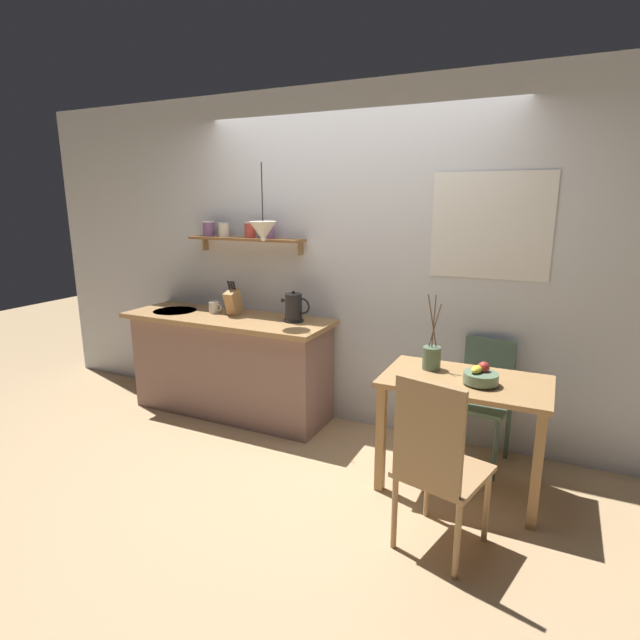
# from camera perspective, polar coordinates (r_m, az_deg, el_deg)

# --- Properties ---
(ground_plane) EXTENTS (14.00, 14.00, 0.00)m
(ground_plane) POSITION_cam_1_polar(r_m,az_deg,el_deg) (3.90, -0.27, -14.65)
(ground_plane) COLOR tan
(back_wall) EXTENTS (6.80, 0.11, 2.70)m
(back_wall) POSITION_cam_1_polar(r_m,az_deg,el_deg) (3.99, 6.47, 6.39)
(back_wall) COLOR silver
(back_wall) RESTS_ON ground_plane
(kitchen_counter) EXTENTS (1.83, 0.63, 0.88)m
(kitchen_counter) POSITION_cam_1_polar(r_m,az_deg,el_deg) (4.46, -10.16, -4.96)
(kitchen_counter) COLOR gray
(kitchen_counter) RESTS_ON ground_plane
(wall_shelf) EXTENTS (1.07, 0.20, 0.28)m
(wall_shelf) POSITION_cam_1_polar(r_m,az_deg,el_deg) (4.36, -8.92, 9.63)
(wall_shelf) COLOR brown
(dining_table) EXTENTS (1.02, 0.62, 0.75)m
(dining_table) POSITION_cam_1_polar(r_m,az_deg,el_deg) (3.33, 16.09, -8.59)
(dining_table) COLOR tan
(dining_table) RESTS_ON ground_plane
(dining_chair_near) EXTENTS (0.51, 0.52, 1.00)m
(dining_chair_near) POSITION_cam_1_polar(r_m,az_deg,el_deg) (2.73, 13.10, -15.40)
(dining_chair_near) COLOR tan
(dining_chair_near) RESTS_ON ground_plane
(dining_chair_far) EXTENTS (0.45, 0.47, 0.88)m
(dining_chair_far) POSITION_cam_1_polar(r_m,az_deg,el_deg) (3.78, 18.01, -7.98)
(dining_chair_far) COLOR #4C6B5B
(dining_chair_far) RESTS_ON ground_plane
(fruit_bowl) EXTENTS (0.21, 0.21, 0.13)m
(fruit_bowl) POSITION_cam_1_polar(r_m,az_deg,el_deg) (3.20, 17.82, -6.11)
(fruit_bowl) COLOR slate
(fruit_bowl) RESTS_ON dining_table
(twig_vase) EXTENTS (0.12, 0.12, 0.50)m
(twig_vase) POSITION_cam_1_polar(r_m,az_deg,el_deg) (3.39, 12.58, -4.14)
(twig_vase) COLOR #567056
(twig_vase) RESTS_ON dining_table
(electric_kettle) EXTENTS (0.25, 0.16, 0.25)m
(electric_kettle) POSITION_cam_1_polar(r_m,az_deg,el_deg) (4.04, -2.98, 1.40)
(electric_kettle) COLOR black
(electric_kettle) RESTS_ON kitchen_counter
(knife_block) EXTENTS (0.09, 0.18, 0.30)m
(knife_block) POSITION_cam_1_polar(r_m,az_deg,el_deg) (4.32, -9.83, 2.08)
(knife_block) COLOR tan
(knife_block) RESTS_ON kitchen_counter
(coffee_mug_by_sink) EXTENTS (0.13, 0.09, 0.10)m
(coffee_mug_by_sink) POSITION_cam_1_polar(r_m,az_deg,el_deg) (4.45, -11.94, 1.41)
(coffee_mug_by_sink) COLOR white
(coffee_mug_by_sink) RESTS_ON kitchen_counter
(pendant_lamp) EXTENTS (0.22, 0.22, 0.58)m
(pendant_lamp) POSITION_cam_1_polar(r_m,az_deg,el_deg) (3.93, -6.50, 10.02)
(pendant_lamp) COLOR black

